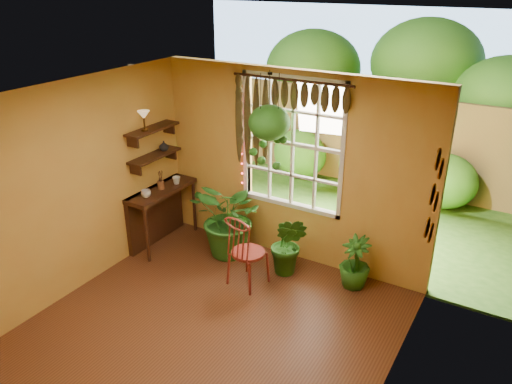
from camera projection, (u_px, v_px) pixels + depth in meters
floor at (197, 342)px, 5.62m from camera, size 4.50×4.50×0.00m
ceiling at (183, 107)px, 4.53m from camera, size 4.50×4.50×0.00m
wall_back at (291, 169)px, 6.85m from camera, size 4.00×0.00×4.00m
wall_left at (58, 196)px, 6.01m from camera, size 0.00×4.50×4.50m
wall_right at (383, 297)px, 4.15m from camera, size 0.00×4.50×4.50m
window at (293, 144)px, 6.73m from camera, size 1.52×0.10×1.86m
valance_vine at (284, 103)px, 6.44m from camera, size 1.70×0.12×1.10m
string_lights at (242, 134)px, 6.99m from camera, size 0.03×0.03×1.54m
wall_plates at (433, 198)px, 5.48m from camera, size 0.04×0.32×1.10m
counter_ledge at (158, 208)px, 7.55m from camera, size 0.40×1.20×0.90m
shelf_lower at (155, 156)px, 7.19m from camera, size 0.25×0.90×0.04m
shelf_upper at (152, 129)px, 7.03m from camera, size 0.25×0.90×0.04m
backyard at (401, 105)px, 10.41m from camera, size 14.00×10.00×12.00m
windsor_chair at (247, 262)px, 6.55m from camera, size 0.51×0.53×1.19m
potted_plant_left at (231, 218)px, 7.14m from camera, size 1.27×1.17×1.19m
potted_plant_mid at (289, 245)px, 6.73m from camera, size 0.51×0.41×0.91m
potted_plant_right at (355, 262)px, 6.50m from camera, size 0.53×0.53×0.72m
hanging_basket at (269, 128)px, 6.44m from camera, size 0.54×0.54×1.25m
cup_a at (146, 194)px, 7.05m from camera, size 0.18×0.18×0.11m
cup_b at (176, 180)px, 7.50m from camera, size 0.13×0.13×0.11m
brush_jar at (160, 180)px, 7.30m from camera, size 0.10×0.10×0.36m
shelf_vase at (164, 146)px, 7.31m from camera, size 0.14×0.14×0.15m
tiffany_lamp at (144, 116)px, 6.80m from camera, size 0.17×0.17×0.28m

